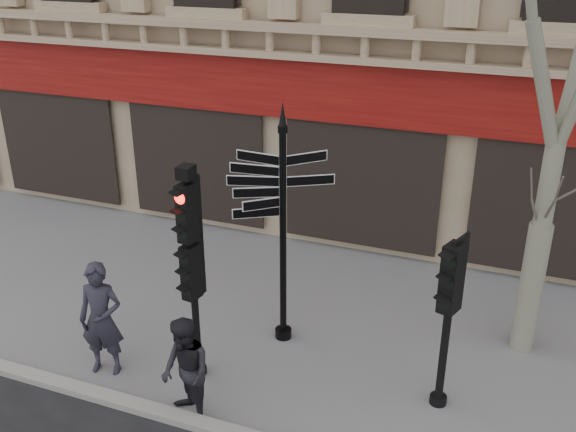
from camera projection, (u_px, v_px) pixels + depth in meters
name	position (u px, v px, depth m)	size (l,w,h in m)	color
ground	(277.00, 380.00, 10.28)	(80.00, 80.00, 0.00)	slate
fingerpost	(283.00, 188.00, 10.24)	(2.28, 2.28, 4.23)	black
traffic_signal_main	(191.00, 249.00, 9.54)	(0.43, 0.33, 3.57)	black
traffic_signal_secondary	(450.00, 296.00, 9.02)	(0.54, 0.46, 2.71)	black
pedestrian_a	(101.00, 319.00, 10.14)	(0.71, 0.46, 1.94)	#23222D
pedestrian_b	(186.00, 372.00, 9.11)	(0.82, 0.64, 1.68)	black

